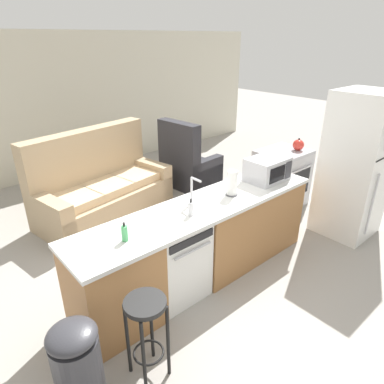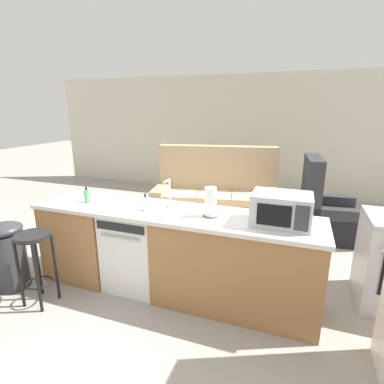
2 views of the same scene
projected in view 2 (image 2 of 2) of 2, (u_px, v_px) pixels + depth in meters
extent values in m
plane|color=gray|center=(159.00, 287.00, 3.26)|extent=(24.00, 24.00, 0.00)
cube|color=beige|center=(253.00, 135.00, 6.61)|extent=(10.00, 0.06, 2.60)
cube|color=#9E6B3D|center=(86.00, 239.00, 3.45)|extent=(0.75, 0.62, 0.86)
cube|color=#9E6B3D|center=(235.00, 265.00, 2.87)|extent=(1.55, 0.62, 0.86)
cube|color=silver|center=(170.00, 213.00, 2.97)|extent=(2.94, 0.66, 0.04)
cube|color=#3F2A18|center=(172.00, 287.00, 3.20)|extent=(2.86, 0.56, 0.08)
cube|color=white|center=(137.00, 249.00, 3.23)|extent=(0.58, 0.58, 0.84)
cube|color=black|center=(120.00, 228.00, 2.86)|extent=(0.52, 0.01, 0.08)
cylinder|color=#B2B2B7|center=(120.00, 238.00, 2.88)|extent=(0.44, 0.02, 0.02)
cube|color=#B7B7BC|center=(281.00, 209.00, 2.59)|extent=(0.50, 0.36, 0.28)
cube|color=black|center=(274.00, 215.00, 2.44)|extent=(0.27, 0.01, 0.18)
cube|color=#2D2D33|center=(302.00, 219.00, 2.36)|extent=(0.11, 0.01, 0.21)
cylinder|color=silver|center=(170.00, 206.00, 3.08)|extent=(0.07, 0.07, 0.03)
cylinder|color=silver|center=(170.00, 192.00, 3.04)|extent=(0.02, 0.02, 0.26)
cylinder|color=silver|center=(166.00, 181.00, 2.95)|extent=(0.02, 0.14, 0.02)
cylinder|color=#4C4C51|center=(210.00, 216.00, 2.81)|extent=(0.14, 0.14, 0.01)
cylinder|color=white|center=(210.00, 202.00, 2.78)|extent=(0.11, 0.11, 0.27)
cylinder|color=silver|center=(146.00, 204.00, 2.95)|extent=(0.06, 0.06, 0.14)
cylinder|color=black|center=(145.00, 196.00, 2.93)|extent=(0.02, 0.02, 0.04)
cylinder|color=#4CB266|center=(87.00, 196.00, 3.21)|extent=(0.06, 0.06, 0.14)
cylinder|color=black|center=(86.00, 188.00, 3.19)|extent=(0.02, 0.02, 0.04)
cylinder|color=black|center=(32.00, 236.00, 2.82)|extent=(0.32, 0.32, 0.04)
cylinder|color=black|center=(19.00, 275.00, 2.86)|extent=(0.03, 0.03, 0.70)
cylinder|color=black|center=(37.00, 279.00, 2.78)|extent=(0.03, 0.03, 0.70)
cylinder|color=black|center=(38.00, 264.00, 3.06)|extent=(0.03, 0.03, 0.70)
cylinder|color=black|center=(55.00, 267.00, 2.99)|extent=(0.03, 0.03, 0.70)
torus|color=black|center=(40.00, 283.00, 2.96)|extent=(0.25, 0.25, 0.02)
cylinder|color=#333338|center=(10.00, 261.00, 3.20)|extent=(0.34, 0.34, 0.62)
ellipsoid|color=#333338|center=(4.00, 229.00, 3.10)|extent=(0.35, 0.35, 0.14)
cube|color=tan|center=(215.00, 211.00, 5.02)|extent=(2.13, 1.24, 0.42)
cube|color=tan|center=(217.00, 182.00, 5.22)|extent=(2.01, 0.59, 1.27)
cube|color=tan|center=(163.00, 203.00, 5.14)|extent=(0.36, 0.92, 0.62)
cube|color=tan|center=(270.00, 209.00, 4.85)|extent=(0.36, 0.92, 0.62)
cube|color=beige|center=(182.00, 195.00, 4.99)|extent=(0.66, 0.72, 0.12)
cube|color=beige|center=(215.00, 197.00, 4.90)|extent=(0.66, 0.72, 0.12)
cube|color=beige|center=(249.00, 199.00, 4.81)|extent=(0.66, 0.72, 0.12)
cube|color=#2D2D33|center=(329.00, 224.00, 4.52)|extent=(0.87, 0.92, 0.40)
cube|color=#2D2D33|center=(310.00, 197.00, 4.49)|extent=(0.27, 0.86, 1.20)
cube|color=#2D2D33|center=(333.00, 227.00, 4.18)|extent=(0.81, 0.23, 0.55)
cube|color=#2D2D33|center=(326.00, 212.00, 4.82)|extent=(0.81, 0.23, 0.55)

